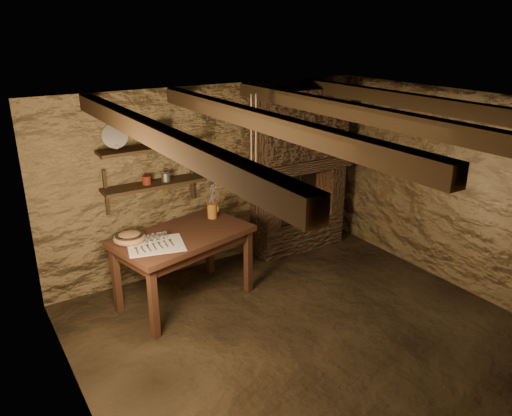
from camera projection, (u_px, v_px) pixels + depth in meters
floor at (302, 330)px, 5.37m from camera, size 4.50×4.50×0.00m
back_wall at (212, 178)px, 6.54m from camera, size 4.50×0.04×2.40m
front_wall at (487, 324)px, 3.37m from camera, size 4.50×0.04×2.40m
left_wall at (73, 288)px, 3.83m from camera, size 0.04×4.00×2.40m
right_wall at (452, 190)px, 6.08m from camera, size 0.04×4.00×2.40m
ceiling at (310, 106)px, 4.53m from camera, size 4.50×4.00×0.04m
beam_far_left at (155, 135)px, 3.81m from camera, size 0.14×3.95×0.16m
beam_mid_left at (264, 122)px, 4.31m from camera, size 0.14×3.95×0.16m
beam_mid_right at (351, 111)px, 4.81m from camera, size 0.14×3.95×0.16m
beam_far_right at (421, 103)px, 5.32m from camera, size 0.14×3.95×0.16m
shelf_lower at (155, 184)px, 5.95m from camera, size 1.25×0.30×0.04m
shelf_upper at (152, 148)px, 5.79m from camera, size 1.25×0.30×0.04m
hearth at (299, 166)px, 6.97m from camera, size 1.43×0.51×2.30m
work_table at (184, 265)px, 5.79m from camera, size 1.68×1.20×0.87m
linen_cloth at (156, 245)px, 5.34m from camera, size 0.68×0.60×0.01m
pewter_cutlery_row at (156, 245)px, 5.32m from camera, size 0.52×0.30×0.01m
drinking_glasses at (153, 238)px, 5.43m from camera, size 0.19×0.06×0.08m
stoneware_jug at (212, 204)px, 6.04m from camera, size 0.14×0.14×0.42m
wooden_bowl at (130, 238)px, 5.43m from camera, size 0.37×0.37×0.13m
iron_stockpot at (157, 137)px, 5.79m from camera, size 0.29×0.29×0.19m
tin_pan at (115, 136)px, 5.62m from camera, size 0.31×0.20×0.29m
small_kettle at (166, 177)px, 6.00m from camera, size 0.16×0.12×0.16m
rusty_tin at (147, 180)px, 5.88m from camera, size 0.12×0.12×0.10m
red_pot at (300, 203)px, 7.12m from camera, size 0.20×0.18×0.54m
hanging_ropes at (254, 147)px, 5.60m from camera, size 0.08×0.08×1.20m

